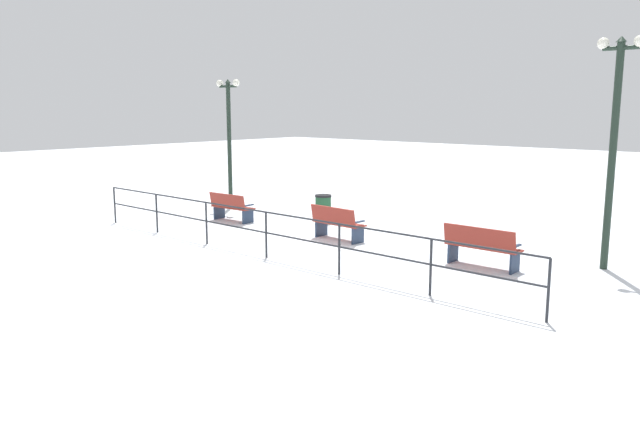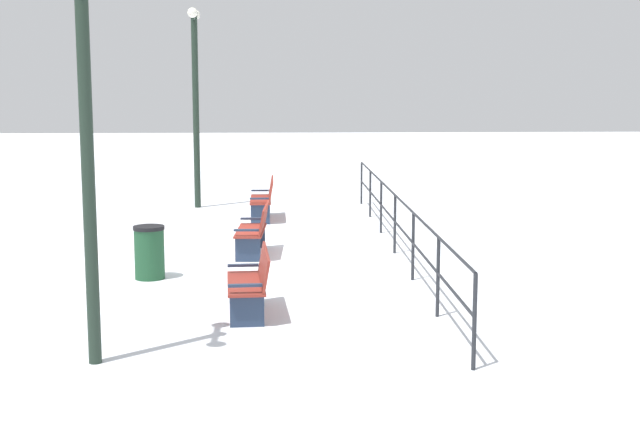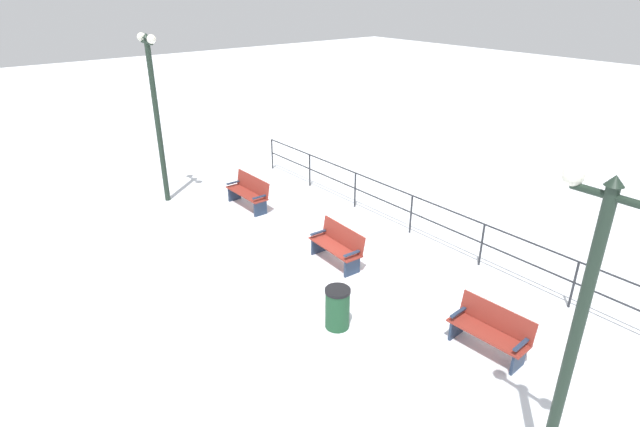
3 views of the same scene
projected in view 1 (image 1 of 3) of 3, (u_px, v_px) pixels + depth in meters
ground_plane at (338, 240)px, 16.55m from camera, size 80.00×80.00×0.00m
bench_nearest at (482, 246)px, 13.59m from camera, size 0.55×1.68×0.94m
bench_second at (337, 223)px, 16.43m from camera, size 0.62×1.55×0.92m
bench_third at (231, 207)px, 19.14m from camera, size 0.64×1.50×0.88m
lamppost_near at (614, 129)px, 13.09m from camera, size 0.25×0.96×4.94m
lamppost_middle at (229, 128)px, 21.33m from camera, size 0.24×1.10×4.42m
waterfront_railing at (266, 226)px, 14.48m from camera, size 0.05×13.43×1.11m
trash_bin at (323, 209)px, 18.91m from camera, size 0.50×0.50×0.86m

